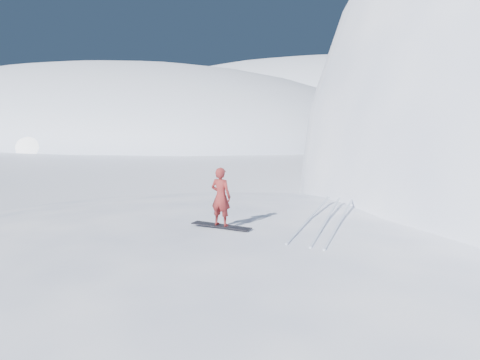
# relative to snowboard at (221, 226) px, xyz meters

# --- Properties ---
(near_ridge) EXTENTS (36.00, 28.00, 4.80)m
(near_ridge) POSITION_rel_snowboard_xyz_m (3.58, -0.15, -2.41)
(near_ridge) COLOR white
(near_ridge) RESTS_ON ground
(far_ridge_a) EXTENTS (120.00, 70.00, 28.00)m
(far_ridge_a) POSITION_rel_snowboard_xyz_m (-67.42, 56.85, -2.41)
(far_ridge_a) COLOR white
(far_ridge_a) RESTS_ON ground
(far_ridge_c) EXTENTS (140.00, 90.00, 36.00)m
(far_ridge_c) POSITION_rel_snowboard_xyz_m (-37.42, 106.85, -2.41)
(far_ridge_c) COLOR white
(far_ridge_c) RESTS_ON ground
(wind_bumps) EXTENTS (16.00, 14.40, 1.00)m
(wind_bumps) POSITION_rel_snowboard_xyz_m (2.02, -1.04, -2.41)
(wind_bumps) COLOR white
(wind_bumps) RESTS_ON ground
(snowboard) EXTENTS (1.70, 0.38, 0.03)m
(snowboard) POSITION_rel_snowboard_xyz_m (0.00, 0.00, 0.00)
(snowboard) COLOR black
(snowboard) RESTS_ON near_ridge
(snowboarder) EXTENTS (0.58, 0.39, 1.54)m
(snowboarder) POSITION_rel_snowboard_xyz_m (0.00, 0.00, 0.78)
(snowboarder) COLOR maroon
(snowboarder) RESTS_ON snowboard
(vapor_plume) EXTENTS (9.69, 7.75, 6.78)m
(vapor_plume) POSITION_rel_snowboard_xyz_m (-44.70, 28.61, -2.41)
(vapor_plume) COLOR white
(vapor_plume) RESTS_ON ground
(board_tracks) EXTENTS (2.04, 5.91, 0.04)m
(board_tracks) POSITION_rel_snowboard_xyz_m (2.08, 2.34, 0.01)
(board_tracks) COLOR silver
(board_tracks) RESTS_ON ground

